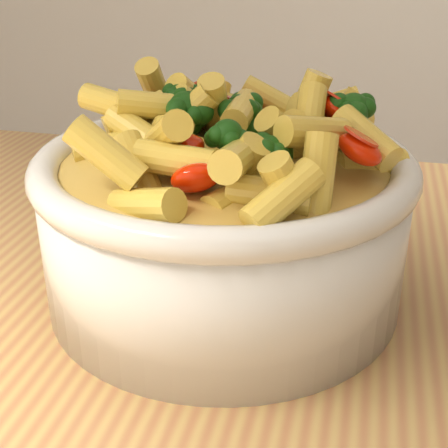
# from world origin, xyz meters

# --- Properties ---
(serving_bowl) EXTENTS (0.27, 0.27, 0.12)m
(serving_bowl) POSITION_xyz_m (-0.01, 0.07, 0.96)
(serving_bowl) COLOR silver
(serving_bowl) RESTS_ON table
(pasta_salad) EXTENTS (0.21, 0.21, 0.05)m
(pasta_salad) POSITION_xyz_m (-0.01, 0.07, 1.03)
(pasta_salad) COLOR #FFE050
(pasta_salad) RESTS_ON serving_bowl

